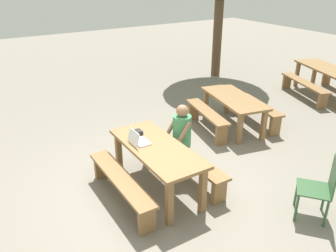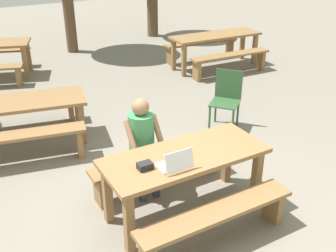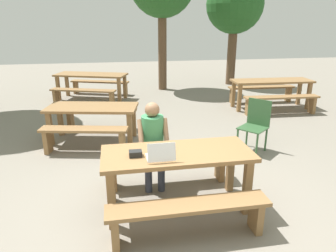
% 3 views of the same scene
% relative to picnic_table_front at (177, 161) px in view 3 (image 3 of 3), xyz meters
% --- Properties ---
extents(ground_plane, '(30.00, 30.00, 0.00)m').
position_rel_picnic_table_front_xyz_m(ground_plane, '(0.00, 0.00, -0.65)').
color(ground_plane, gray).
extents(picnic_table_front, '(1.83, 0.76, 0.78)m').
position_rel_picnic_table_front_xyz_m(picnic_table_front, '(0.00, 0.00, 0.00)').
color(picnic_table_front, olive).
rests_on(picnic_table_front, ground).
extents(bench_near, '(1.78, 0.30, 0.43)m').
position_rel_picnic_table_front_xyz_m(bench_near, '(0.00, -0.62, -0.33)').
color(bench_near, olive).
rests_on(bench_near, ground).
extents(bench_far, '(1.78, 0.30, 0.43)m').
position_rel_picnic_table_front_xyz_m(bench_far, '(0.00, 0.62, -0.33)').
color(bench_far, olive).
rests_on(bench_far, ground).
extents(laptop, '(0.32, 0.26, 0.23)m').
position_rel_picnic_table_front_xyz_m(laptop, '(-0.23, -0.19, 0.18)').
color(laptop, white).
rests_on(laptop, picnic_table_front).
extents(small_pouch, '(0.15, 0.11, 0.07)m').
position_rel_picnic_table_front_xyz_m(small_pouch, '(-0.51, -0.05, 0.16)').
color(small_pouch, black).
rests_on(small_pouch, picnic_table_front).
extents(person_seated, '(0.42, 0.41, 1.25)m').
position_rel_picnic_table_front_xyz_m(person_seated, '(-0.22, 0.58, 0.07)').
color(person_seated, '#333847').
rests_on(person_seated, ground).
extents(plastic_chair, '(0.62, 0.62, 0.95)m').
position_rel_picnic_table_front_xyz_m(plastic_chair, '(1.78, 1.58, -0.15)').
color(plastic_chair, '#335933').
rests_on(plastic_chair, ground).
extents(picnic_table_mid, '(2.17, 0.79, 0.77)m').
position_rel_picnic_table_front_xyz_m(picnic_table_mid, '(3.49, 4.25, 0.00)').
color(picnic_table_mid, olive).
rests_on(picnic_table_mid, ground).
extents(bench_mid_south, '(1.94, 0.39, 0.48)m').
position_rel_picnic_table_front_xyz_m(bench_mid_south, '(3.46, 3.63, -0.29)').
color(bench_mid_south, olive).
rests_on(bench_mid_south, ground).
extents(bench_mid_north, '(1.94, 0.39, 0.48)m').
position_rel_picnic_table_front_xyz_m(bench_mid_north, '(3.52, 4.87, -0.29)').
color(bench_mid_north, olive).
rests_on(bench_mid_north, ground).
extents(picnic_table_rear, '(2.24, 1.43, 0.77)m').
position_rel_picnic_table_front_xyz_m(picnic_table_rear, '(-1.37, 6.17, 0.01)').
color(picnic_table_rear, olive).
rests_on(picnic_table_rear, ground).
extents(bench_rear_south, '(1.89, 0.91, 0.43)m').
position_rel_picnic_table_front_xyz_m(bench_rear_south, '(-1.58, 5.54, -0.32)').
color(bench_rear_south, olive).
rests_on(bench_rear_south, ground).
extents(bench_rear_north, '(1.89, 0.91, 0.43)m').
position_rel_picnic_table_front_xyz_m(bench_rear_north, '(-1.15, 6.79, -0.32)').
color(bench_rear_north, olive).
rests_on(bench_rear_north, ground).
extents(picnic_table_distant, '(1.85, 1.10, 0.71)m').
position_rel_picnic_table_front_xyz_m(picnic_table_distant, '(-1.16, 2.60, -0.06)').
color(picnic_table_distant, olive).
rests_on(picnic_table_distant, ground).
extents(bench_distant_south, '(1.59, 0.61, 0.48)m').
position_rel_picnic_table_front_xyz_m(bench_distant_south, '(-1.29, 1.98, -0.31)').
color(bench_distant_south, olive).
rests_on(bench_distant_south, ground).
extents(bench_distant_north, '(1.59, 0.61, 0.48)m').
position_rel_picnic_table_front_xyz_m(bench_distant_north, '(-1.03, 3.23, -0.31)').
color(bench_distant_north, olive).
rests_on(bench_distant_north, ground).
extents(tree_left, '(2.02, 2.02, 3.84)m').
position_rel_picnic_table_front_xyz_m(tree_left, '(3.65, 7.68, 2.13)').
color(tree_left, brown).
rests_on(tree_left, ground).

